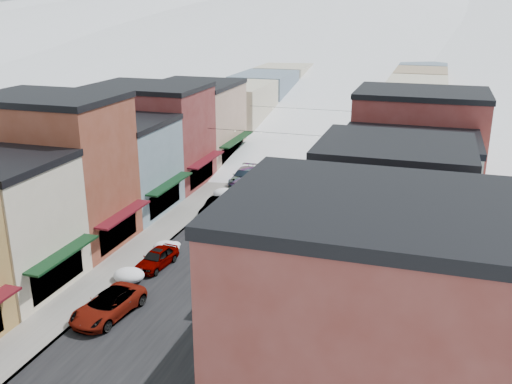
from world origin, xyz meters
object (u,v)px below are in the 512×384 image
Objects in this scene: car_white_suv at (108,305)px; streetlamp_near at (287,244)px; car_green_sedan at (253,268)px; car_dark_hatch at (215,207)px; trash_can at (275,292)px; car_silver_sedan at (157,258)px.

car_white_suv is 1.27× the size of streetlamp_near.
car_white_suv is 10.88m from car_green_sedan.
car_dark_hatch is 17.64m from trash_can.
streetlamp_near is at bearing -173.67° from car_green_sedan.
car_dark_hatch is at bearing 131.25° from streetlamp_near.
car_white_suv reaches higher than car_green_sedan.
trash_can is 0.24× the size of streetlamp_near.
streetlamp_near is at bearing 47.79° from car_white_suv.
car_white_suv is 11.06m from trash_can.
car_dark_hatch is at bearing 95.94° from car_silver_sedan.
streetlamp_near is (10.06, -11.47, 2.20)m from car_dark_hatch.
car_green_sedan is 4.34× the size of trash_can.
trash_can is at bearing -51.16° from car_dark_hatch.
streetlamp_near is (0.00, 3.03, 2.25)m from trash_can.
car_white_suv is 1.30× the size of car_silver_sedan.
car_silver_sedan reaches higher than trash_can.
car_green_sedan reaches higher than car_silver_sedan.
streetlamp_near is at bearing 89.97° from trash_can.
car_white_suv is 7.54m from car_silver_sedan.
car_white_suv is at bearing 52.72° from car_green_sedan.
trash_can is (10.10, -2.37, -0.06)m from car_silver_sedan.
trash_can is (9.78, 5.16, -0.10)m from car_white_suv.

